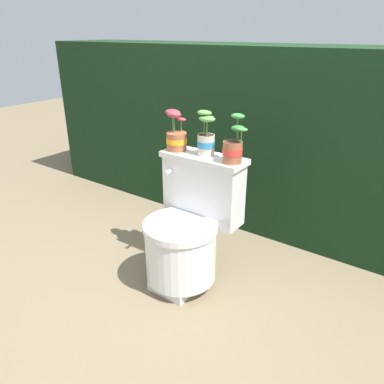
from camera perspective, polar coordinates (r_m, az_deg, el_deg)
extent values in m
plane|color=#75664C|center=(2.21, 0.21, -13.72)|extent=(12.00, 12.00, 0.00)
cube|color=black|center=(2.75, 12.80, 7.91)|extent=(3.98, 0.62, 1.25)
cube|color=silver|center=(2.19, -1.67, -13.15)|extent=(0.23, 0.32, 0.05)
cylinder|color=silver|center=(2.09, -1.73, -9.26)|extent=(0.39, 0.39, 0.30)
cylinder|color=silver|center=(2.01, -1.79, -5.23)|extent=(0.40, 0.40, 0.04)
cube|color=silver|center=(2.10, 1.70, 0.31)|extent=(0.46, 0.16, 0.35)
cube|color=silver|center=(2.03, 1.76, 5.23)|extent=(0.48, 0.18, 0.03)
cylinder|color=silver|center=(2.07, -3.58, 3.07)|extent=(0.02, 0.05, 0.02)
cylinder|color=#9E5638|center=(2.11, -2.35, 7.71)|extent=(0.11, 0.11, 0.10)
cylinder|color=orange|center=(2.10, -2.35, 7.85)|extent=(0.12, 0.12, 0.03)
cylinder|color=#332319|center=(2.09, -2.37, 8.87)|extent=(0.10, 0.10, 0.01)
cylinder|color=#4C753D|center=(2.10, -2.94, 10.45)|extent=(0.01, 0.01, 0.10)
ellipsoid|color=#93333D|center=(2.09, -2.97, 12.02)|extent=(0.09, 0.07, 0.03)
cylinder|color=#4C753D|center=(2.08, -2.75, 10.23)|extent=(0.01, 0.01, 0.09)
ellipsoid|color=#93333D|center=(2.07, -2.78, 11.73)|extent=(0.09, 0.06, 0.04)
cylinder|color=#4C753D|center=(2.11, -1.66, 10.04)|extent=(0.01, 0.01, 0.06)
ellipsoid|color=#93333D|center=(2.10, -1.68, 11.01)|extent=(0.06, 0.04, 0.02)
cylinder|color=beige|center=(2.02, 2.14, 7.19)|extent=(0.09, 0.09, 0.11)
cylinder|color=#2D84BC|center=(2.02, 2.14, 7.34)|extent=(0.09, 0.09, 0.03)
cylinder|color=#332319|center=(2.01, 2.16, 8.56)|extent=(0.08, 0.08, 0.01)
cylinder|color=#4C753D|center=(1.98, 2.37, 9.84)|extent=(0.01, 0.01, 0.09)
ellipsoid|color=#569342|center=(1.97, 2.39, 11.27)|extent=(0.08, 0.05, 0.02)
cylinder|color=#4C753D|center=(1.98, 2.28, 9.70)|extent=(0.01, 0.01, 0.08)
ellipsoid|color=#569342|center=(1.97, 2.31, 11.08)|extent=(0.09, 0.07, 0.03)
cylinder|color=#4C753D|center=(1.99, 1.90, 10.23)|extent=(0.01, 0.01, 0.11)
ellipsoid|color=#569342|center=(1.98, 1.92, 11.98)|extent=(0.08, 0.06, 0.03)
cylinder|color=#9E5638|center=(1.91, 6.17, 6.05)|extent=(0.10, 0.10, 0.11)
cylinder|color=red|center=(1.90, 6.18, 6.21)|extent=(0.10, 0.10, 0.03)
cylinder|color=#332319|center=(1.89, 6.24, 7.47)|extent=(0.09, 0.09, 0.01)
cylinder|color=#4C753D|center=(1.91, 6.91, 9.51)|extent=(0.01, 0.01, 0.11)
ellipsoid|color=#387F38|center=(1.89, 7.01, 11.41)|extent=(0.07, 0.05, 0.03)
cylinder|color=#4C753D|center=(1.90, 6.98, 8.54)|extent=(0.01, 0.01, 0.05)
ellipsoid|color=#387F38|center=(1.89, 7.04, 9.61)|extent=(0.07, 0.05, 0.03)
cylinder|color=#4C753D|center=(1.86, 7.53, 8.37)|extent=(0.01, 0.01, 0.06)
ellipsoid|color=#387F38|center=(1.86, 7.59, 9.46)|extent=(0.06, 0.04, 0.02)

